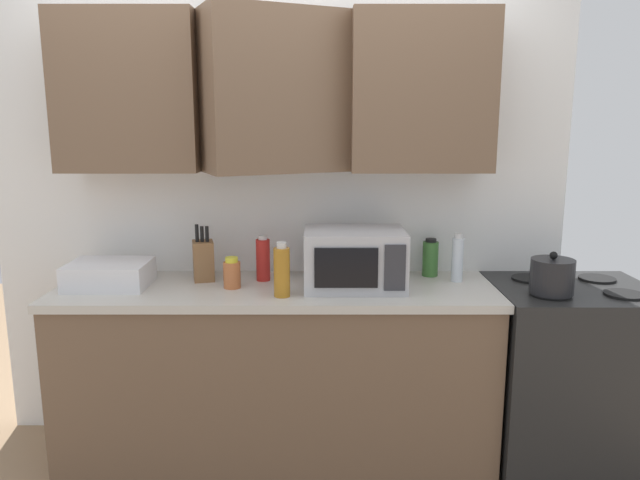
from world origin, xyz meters
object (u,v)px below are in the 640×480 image
bottle_amber_vinegar (283,271)px  bottle_red_sauce (264,259)px  stove_range (569,374)px  bottle_clear_tall (459,259)px  knife_block (205,260)px  bottle_green_oil (431,258)px  bottle_spice_jar (233,274)px  kettle (553,276)px  dish_rack (111,274)px  microwave (356,259)px

bottle_amber_vinegar → bottle_red_sauce: bottle_amber_vinegar is taller
stove_range → bottle_clear_tall: bottle_clear_tall is taller
knife_block → bottle_red_sauce: knife_block is taller
stove_range → knife_block: knife_block is taller
bottle_red_sauce → bottle_green_oil: bearing=6.1°
stove_range → bottle_spice_jar: bearing=-179.8°
kettle → knife_block: knife_block is taller
bottle_amber_vinegar → stove_range: bearing=6.1°
stove_range → dish_rack: bearing=179.5°
bottle_spice_jar → bottle_green_oil: bearing=13.1°
stove_range → bottle_clear_tall: bearing=168.2°
dish_rack → bottle_red_sauce: bottle_red_sauce is taller
microwave → bottle_amber_vinegar: bearing=-154.9°
microwave → bottle_spice_jar: microwave is taller
bottle_clear_tall → bottle_amber_vinegar: 0.90m
bottle_green_oil → dish_rack: bearing=-172.7°
kettle → dish_rack: kettle is taller
stove_range → dish_rack: 2.31m
dish_rack → bottle_clear_tall: (1.71, 0.09, 0.06)m
kettle → bottle_green_oil: size_ratio=1.00×
kettle → bottle_amber_vinegar: 1.24m
dish_rack → knife_block: knife_block is taller
bottle_green_oil → bottle_amber_vinegar: bearing=-153.3°
bottle_spice_jar → stove_range: bearing=0.2°
microwave → bottle_spice_jar: (-0.59, -0.02, -0.07)m
bottle_red_sauce → bottle_spice_jar: (-0.14, -0.14, -0.04)m
stove_range → bottle_green_oil: size_ratio=4.64×
bottle_green_oil → microwave: bearing=-152.1°
dish_rack → bottle_spice_jar: bottle_spice_jar is taller
microwave → bottle_green_oil: bearing=27.9°
microwave → bottle_amber_vinegar: size_ratio=1.89×
bottle_green_oil → bottle_spice_jar: 1.02m
stove_range → bottle_red_sauce: size_ratio=3.96×
dish_rack → bottle_green_oil: bottle_green_oil is taller
bottle_clear_tall → stove_range: bearing=-11.8°
bottle_amber_vinegar → bottle_green_oil: (0.75, 0.37, -0.02)m
bottle_red_sauce → bottle_green_oil: size_ratio=1.17×
kettle → stove_range: bearing=39.5°
bottle_spice_jar → kettle: bearing=-5.1°
dish_rack → bottle_clear_tall: 1.71m
dish_rack → bottle_amber_vinegar: bottle_amber_vinegar is taller
dish_rack → microwave: bearing=-0.5°
bottle_green_oil → bottle_spice_jar: (-1.00, -0.23, -0.02)m
microwave → bottle_red_sauce: (-0.45, 0.12, -0.03)m
microwave → kettle: bearing=-9.5°
microwave → bottle_green_oil: size_ratio=2.44×
microwave → bottle_green_oil: microwave is taller
microwave → stove_range: bearing=-0.5°
microwave → bottle_spice_jar: size_ratio=3.17×
microwave → dish_rack: microwave is taller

